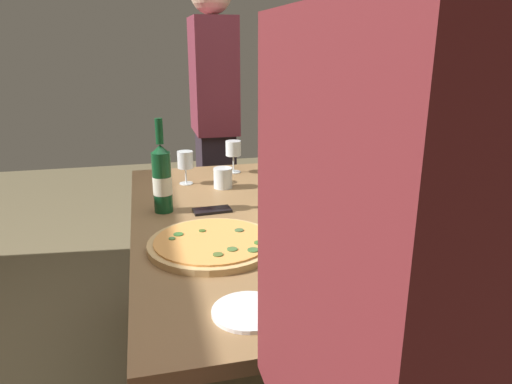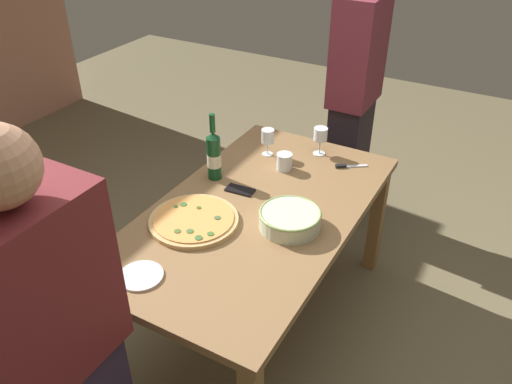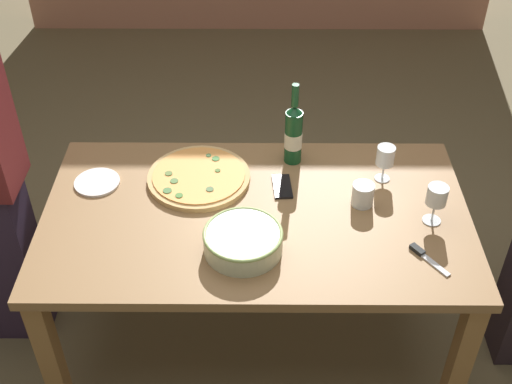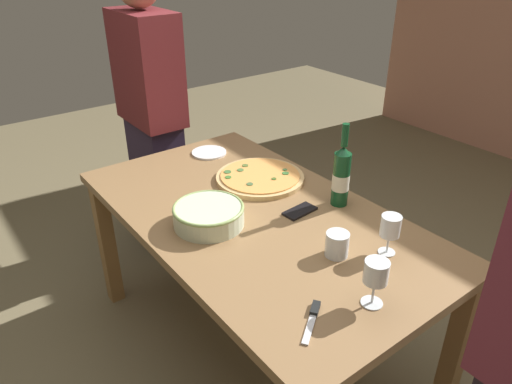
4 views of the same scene
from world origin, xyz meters
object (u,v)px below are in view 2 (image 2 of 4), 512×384
at_px(cup_amber, 284,162).
at_px(cell_phone, 240,190).
at_px(wine_glass_by_bottle, 268,138).
at_px(wine_bottle, 214,155).
at_px(wine_glass_near_pizza, 320,136).
at_px(pizza, 194,220).
at_px(side_plate, 141,276).
at_px(serving_bowl, 290,219).
at_px(dining_table, 256,225).
at_px(pizza_knife, 347,166).
at_px(person_guest_left, 57,359).
at_px(person_host, 354,96).

height_order(cup_amber, cell_phone, cup_amber).
height_order(wine_glass_by_bottle, cell_phone, wine_glass_by_bottle).
height_order(wine_bottle, wine_glass_near_pizza, wine_bottle).
height_order(pizza, cell_phone, pizza).
bearing_deg(side_plate, wine_bottle, 11.40).
xyz_separation_m(serving_bowl, wine_bottle, (0.19, 0.53, 0.09)).
bearing_deg(dining_table, pizza_knife, -21.60).
relative_size(cup_amber, pizza_knife, 0.58).
bearing_deg(wine_glass_near_pizza, cell_phone, 160.75).
height_order(dining_table, serving_bowl, serving_bowl).
relative_size(dining_table, serving_bowl, 5.72).
bearing_deg(pizza, serving_bowl, -64.95).
distance_m(cell_phone, person_guest_left, 1.22).
bearing_deg(serving_bowl, side_plate, 147.78).
bearing_deg(cup_amber, wine_bottle, 132.82).
height_order(dining_table, cell_phone, cell_phone).
distance_m(dining_table, pizza_knife, 0.64).
xyz_separation_m(dining_table, serving_bowl, (-0.04, -0.20, 0.14)).
relative_size(cell_phone, person_host, 0.08).
height_order(dining_table, pizza_knife, pizza_knife).
xyz_separation_m(dining_table, person_host, (1.19, -0.03, 0.24)).
bearing_deg(person_guest_left, pizza_knife, -6.04).
bearing_deg(pizza_knife, person_host, 18.18).
height_order(wine_bottle, side_plate, wine_bottle).
bearing_deg(side_plate, wine_glass_near_pizza, -9.46).
xyz_separation_m(dining_table, pizza_knife, (0.59, -0.23, 0.10)).
bearing_deg(pizza, pizza_knife, -27.75).
xyz_separation_m(pizza, person_host, (1.42, -0.23, 0.14)).
bearing_deg(pizza, cup_amber, -12.78).
xyz_separation_m(side_plate, cell_phone, (0.73, -0.02, 0.00)).
xyz_separation_m(serving_bowl, cup_amber, (0.45, 0.25, 0.00)).
xyz_separation_m(wine_glass_near_pizza, pizza_knife, (-0.06, -0.19, -0.11)).
xyz_separation_m(pizza, cell_phone, (0.33, -0.05, -0.01)).
relative_size(side_plate, person_guest_left, 0.11).
relative_size(side_plate, pizza_knife, 1.15).
bearing_deg(dining_table, serving_bowl, -102.48).
xyz_separation_m(wine_bottle, person_host, (1.04, -0.36, 0.02)).
bearing_deg(serving_bowl, pizza, 115.05).
relative_size(pizza_knife, person_host, 0.09).
height_order(pizza, serving_bowl, serving_bowl).
bearing_deg(cup_amber, person_host, -6.34).
relative_size(wine_bottle, side_plate, 2.00).
height_order(wine_glass_near_pizza, person_host, person_host).
relative_size(wine_bottle, wine_glass_by_bottle, 2.35).
relative_size(wine_glass_near_pizza, cup_amber, 1.76).
xyz_separation_m(wine_glass_near_pizza, cup_amber, (-0.25, 0.10, -0.07)).
xyz_separation_m(cup_amber, pizza_knife, (0.18, -0.29, -0.04)).
bearing_deg(dining_table, wine_glass_near_pizza, -3.75).
height_order(side_plate, person_guest_left, person_guest_left).
bearing_deg(serving_bowl, person_host, 7.59).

